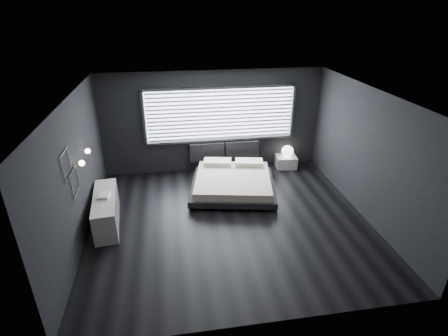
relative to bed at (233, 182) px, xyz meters
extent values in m
plane|color=black|center=(-0.31, -1.36, -0.25)|extent=(6.00, 6.00, 0.00)
plane|color=silver|center=(-0.31, -1.36, 2.55)|extent=(6.00, 6.00, 0.00)
cube|color=black|center=(-0.31, 1.39, 1.15)|extent=(6.00, 0.04, 2.80)
cube|color=black|center=(-0.31, -4.11, 1.15)|extent=(6.00, 0.04, 2.80)
cube|color=black|center=(-3.31, -1.36, 1.15)|extent=(0.04, 5.50, 2.80)
cube|color=black|center=(2.69, -1.36, 1.15)|extent=(0.04, 5.50, 2.80)
cube|color=white|center=(-0.11, 1.37, 1.36)|extent=(4.00, 0.02, 1.38)
cube|color=#47474C|center=(-2.15, 1.34, 1.36)|extent=(0.06, 0.08, 1.48)
cube|color=#47474C|center=(1.93, 1.34, 1.36)|extent=(0.06, 0.08, 1.48)
cube|color=#47474C|center=(-0.11, 1.34, 2.09)|extent=(4.14, 0.08, 0.06)
cube|color=#47474C|center=(-0.11, 1.34, 0.63)|extent=(4.14, 0.08, 0.06)
cube|color=white|center=(-0.11, 1.31, 1.36)|extent=(3.94, 0.03, 1.32)
cube|color=black|center=(-0.51, 1.28, 0.32)|extent=(0.96, 0.16, 0.52)
cube|color=black|center=(0.49, 1.28, 0.32)|extent=(0.96, 0.16, 0.52)
cylinder|color=silver|center=(-3.26, -1.31, 1.35)|extent=(0.10, 0.02, 0.02)
sphere|color=#FFE5B7|center=(-3.19, -1.31, 1.35)|extent=(0.11, 0.11, 0.11)
cylinder|color=silver|center=(-3.26, -0.71, 1.35)|extent=(0.10, 0.02, 0.02)
sphere|color=#FFE5B7|center=(-3.19, -0.71, 1.35)|extent=(0.11, 0.11, 0.11)
cube|color=#47474C|center=(-3.29, -1.91, 1.83)|extent=(0.01, 0.46, 0.02)
cube|color=#47474C|center=(-3.29, -1.91, 1.37)|extent=(0.01, 0.46, 0.02)
cube|color=#47474C|center=(-3.29, -1.68, 1.60)|extent=(0.01, 0.02, 0.46)
cube|color=#47474C|center=(-3.29, -2.14, 1.60)|extent=(0.01, 0.02, 0.46)
cube|color=#47474C|center=(-3.29, -1.66, 1.36)|extent=(0.01, 0.46, 0.02)
cube|color=#47474C|center=(-3.29, -1.66, 0.90)|extent=(0.01, 0.46, 0.02)
cube|color=#47474C|center=(-3.29, -1.43, 1.13)|extent=(0.01, 0.02, 0.46)
cube|color=#47474C|center=(-3.29, -1.89, 1.13)|extent=(0.01, 0.02, 0.46)
cube|color=black|center=(-1.03, -0.66, -0.21)|extent=(0.13, 0.13, 0.08)
cube|color=black|center=(0.72, -0.99, -0.21)|extent=(0.13, 0.13, 0.08)
cube|color=black|center=(-0.73, 0.91, -0.21)|extent=(0.13, 0.13, 0.08)
cube|color=black|center=(1.02, 0.58, -0.21)|extent=(0.13, 0.13, 0.08)
cube|color=black|center=(-0.01, -0.04, -0.10)|extent=(2.40, 2.33, 0.15)
cube|color=beige|center=(-0.01, -0.04, 0.07)|extent=(2.16, 2.16, 0.19)
cube|color=beige|center=(-0.29, 0.76, 0.23)|extent=(0.79, 0.53, 0.12)
cube|color=beige|center=(0.55, 0.60, 0.23)|extent=(0.79, 0.53, 0.12)
cube|color=silver|center=(1.78, 1.14, -0.08)|extent=(0.63, 0.54, 0.34)
sphere|color=white|center=(1.79, 1.12, 0.26)|extent=(0.34, 0.34, 0.34)
cube|color=silver|center=(-2.96, -1.00, 0.08)|extent=(0.62, 1.70, 0.66)
cube|color=#47474C|center=(-2.73, -0.97, 0.08)|extent=(0.17, 1.63, 0.64)
cube|color=white|center=(-2.96, -0.99, 0.43)|extent=(0.27, 0.33, 0.04)
cube|color=white|center=(-2.95, -1.01, 0.46)|extent=(0.21, 0.28, 0.03)
camera|label=1|loc=(-1.47, -7.70, 4.14)|focal=28.00mm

